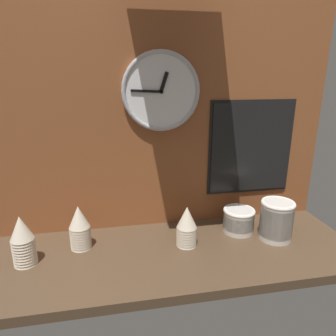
{
  "coord_description": "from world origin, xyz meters",
  "views": [
    {
      "loc": [
        -0.23,
        -1.1,
        0.72
      ],
      "look_at": [
        -0.02,
        0.04,
        0.36
      ],
      "focal_mm": 32.0,
      "sensor_mm": 36.0,
      "label": 1
    }
  ],
  "objects_px": {
    "cup_stack_center_right": "(187,226)",
    "cup_stack_left": "(80,227)",
    "wall_clock": "(161,92)",
    "cup_stack_far_left": "(23,240)",
    "menu_board": "(251,148)",
    "bowl_stack_right": "(239,219)",
    "bowl_stack_far_right": "(276,219)"
  },
  "relations": [
    {
      "from": "cup_stack_far_left",
      "to": "bowl_stack_far_right",
      "type": "bearing_deg",
      "value": -0.04
    },
    {
      "from": "cup_stack_far_left",
      "to": "menu_board",
      "type": "relative_size",
      "value": 0.44
    },
    {
      "from": "cup_stack_center_right",
      "to": "wall_clock",
      "type": "relative_size",
      "value": 0.52
    },
    {
      "from": "cup_stack_far_left",
      "to": "bowl_stack_far_right",
      "type": "distance_m",
      "value": 1.07
    },
    {
      "from": "bowl_stack_right",
      "to": "wall_clock",
      "type": "bearing_deg",
      "value": 159.17
    },
    {
      "from": "cup_stack_left",
      "to": "bowl_stack_right",
      "type": "xyz_separation_m",
      "value": [
        0.73,
        0.01,
        -0.04
      ]
    },
    {
      "from": "cup_stack_far_left",
      "to": "menu_board",
      "type": "bearing_deg",
      "value": 12.65
    },
    {
      "from": "cup_stack_far_left",
      "to": "bowl_stack_right",
      "type": "height_order",
      "value": "cup_stack_far_left"
    },
    {
      "from": "cup_stack_center_right",
      "to": "menu_board",
      "type": "height_order",
      "value": "menu_board"
    },
    {
      "from": "cup_stack_left",
      "to": "menu_board",
      "type": "xyz_separation_m",
      "value": [
        0.83,
        0.15,
        0.28
      ]
    },
    {
      "from": "cup_stack_far_left",
      "to": "wall_clock",
      "type": "height_order",
      "value": "wall_clock"
    },
    {
      "from": "cup_stack_center_right",
      "to": "wall_clock",
      "type": "bearing_deg",
      "value": 110.14
    },
    {
      "from": "cup_stack_left",
      "to": "menu_board",
      "type": "height_order",
      "value": "menu_board"
    },
    {
      "from": "cup_stack_center_right",
      "to": "bowl_stack_right",
      "type": "distance_m",
      "value": 0.28
    },
    {
      "from": "cup_stack_left",
      "to": "bowl_stack_right",
      "type": "distance_m",
      "value": 0.73
    },
    {
      "from": "cup_stack_left",
      "to": "wall_clock",
      "type": "relative_size",
      "value": 0.56
    },
    {
      "from": "bowl_stack_right",
      "to": "wall_clock",
      "type": "relative_size",
      "value": 0.43
    },
    {
      "from": "cup_stack_center_right",
      "to": "bowl_stack_far_right",
      "type": "distance_m",
      "value": 0.41
    },
    {
      "from": "cup_stack_far_left",
      "to": "wall_clock",
      "type": "bearing_deg",
      "value": 20.88
    },
    {
      "from": "bowl_stack_far_right",
      "to": "menu_board",
      "type": "height_order",
      "value": "menu_board"
    },
    {
      "from": "cup_stack_left",
      "to": "bowl_stack_far_right",
      "type": "bearing_deg",
      "value": -5.44
    },
    {
      "from": "cup_stack_left",
      "to": "bowl_stack_far_right",
      "type": "distance_m",
      "value": 0.87
    },
    {
      "from": "bowl_stack_far_right",
      "to": "menu_board",
      "type": "distance_m",
      "value": 0.37
    },
    {
      "from": "cup_stack_far_left",
      "to": "menu_board",
      "type": "xyz_separation_m",
      "value": [
        1.04,
        0.23,
        0.27
      ]
    },
    {
      "from": "bowl_stack_far_right",
      "to": "menu_board",
      "type": "bearing_deg",
      "value": 99.18
    },
    {
      "from": "bowl_stack_far_right",
      "to": "wall_clock",
      "type": "xyz_separation_m",
      "value": [
        -0.49,
        0.22,
        0.55
      ]
    },
    {
      "from": "bowl_stack_right",
      "to": "wall_clock",
      "type": "height_order",
      "value": "wall_clock"
    },
    {
      "from": "cup_stack_left",
      "to": "bowl_stack_right",
      "type": "relative_size",
      "value": 1.3
    },
    {
      "from": "cup_stack_center_right",
      "to": "bowl_stack_far_right",
      "type": "height_order",
      "value": "same"
    },
    {
      "from": "cup_stack_center_right",
      "to": "cup_stack_far_left",
      "type": "relative_size",
      "value": 0.88
    },
    {
      "from": "cup_stack_left",
      "to": "cup_stack_far_left",
      "type": "bearing_deg",
      "value": -158.39
    },
    {
      "from": "cup_stack_center_right",
      "to": "cup_stack_left",
      "type": "relative_size",
      "value": 0.94
    }
  ]
}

